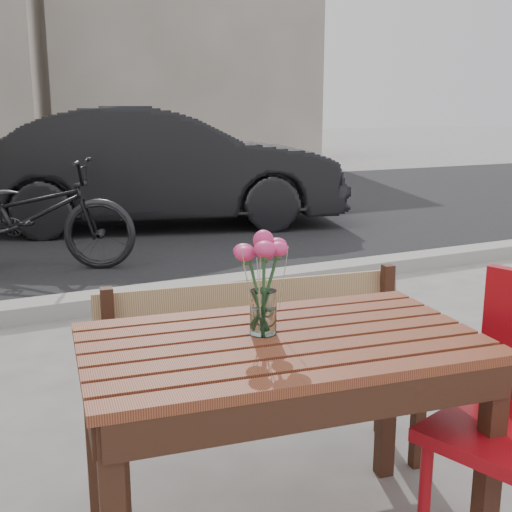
{
  "coord_description": "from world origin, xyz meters",
  "views": [
    {
      "loc": [
        -0.82,
        -1.46,
        1.41
      ],
      "look_at": [
        0.02,
        0.26,
        0.97
      ],
      "focal_mm": 45.0,
      "sensor_mm": 36.0,
      "label": 1
    }
  ],
  "objects": [
    {
      "name": "main_table",
      "position": [
        0.06,
        0.15,
        0.62
      ],
      "size": [
        1.28,
        0.85,
        0.74
      ],
      "rotation": [
        0.0,
        0.0,
        -0.13
      ],
      "color": "#582317",
      "rests_on": "ground"
    },
    {
      "name": "bicycle",
      "position": [
        -0.16,
        4.47,
        0.49
      ],
      "size": [
        1.98,
        1.33,
        0.99
      ],
      "primitive_type": "imported",
      "rotation": [
        0.0,
        0.0,
        1.17
      ],
      "color": "black",
      "rests_on": "ground"
    },
    {
      "name": "main_vase",
      "position": [
        0.02,
        0.21,
        0.94
      ],
      "size": [
        0.18,
        0.18,
        0.32
      ],
      "color": "white",
      "rests_on": "main_table"
    },
    {
      "name": "street",
      "position": [
        0.0,
        5.06,
        0.03
      ],
      "size": [
        30.0,
        8.12,
        0.12
      ],
      "color": "black",
      "rests_on": "ground"
    },
    {
      "name": "main_bench",
      "position": [
        0.25,
        0.66,
        0.48
      ],
      "size": [
        1.31,
        0.55,
        0.79
      ],
      "rotation": [
        0.0,
        0.0,
        -0.14
      ],
      "color": "#8B6647",
      "rests_on": "ground"
    },
    {
      "name": "parked_car",
      "position": [
        1.58,
        6.09,
        0.72
      ],
      "size": [
        4.62,
        2.6,
        1.44
      ],
      "primitive_type": "imported",
      "rotation": [
        0.0,
        0.0,
        1.31
      ],
      "color": "black",
      "rests_on": "ground"
    }
  ]
}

